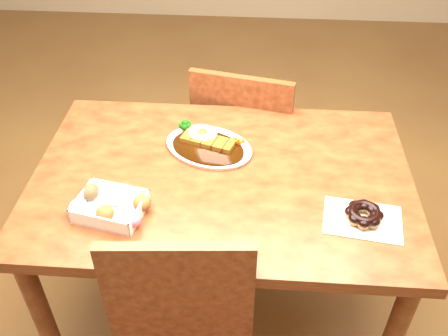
# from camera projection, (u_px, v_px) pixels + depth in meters

# --- Properties ---
(ground) EXTENTS (6.00, 6.00, 0.00)m
(ground) POSITION_uv_depth(u_px,v_px,m) (223.00, 312.00, 2.06)
(ground) COLOR brown
(ground) RESTS_ON ground
(table) EXTENTS (1.20, 0.80, 0.75)m
(table) POSITION_uv_depth(u_px,v_px,m) (222.00, 197.00, 1.65)
(table) COLOR #4B1E0F
(table) RESTS_ON ground
(chair_far) EXTENTS (0.50, 0.50, 0.87)m
(chair_far) POSITION_uv_depth(u_px,v_px,m) (246.00, 143.00, 2.16)
(chair_far) COLOR #4B1E0F
(chair_far) RESTS_ON ground
(katsu_curry_plate) EXTENTS (0.36, 0.31, 0.06)m
(katsu_curry_plate) POSITION_uv_depth(u_px,v_px,m) (208.00, 144.00, 1.68)
(katsu_curry_plate) COLOR white
(katsu_curry_plate) RESTS_ON table
(donut_box) EXTENTS (0.23, 0.18, 0.05)m
(donut_box) POSITION_uv_depth(u_px,v_px,m) (110.00, 206.00, 1.43)
(donut_box) COLOR white
(donut_box) RESTS_ON table
(pon_de_ring) EXTENTS (0.24, 0.18, 0.04)m
(pon_de_ring) POSITION_uv_depth(u_px,v_px,m) (364.00, 215.00, 1.41)
(pon_de_ring) COLOR silver
(pon_de_ring) RESTS_ON table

